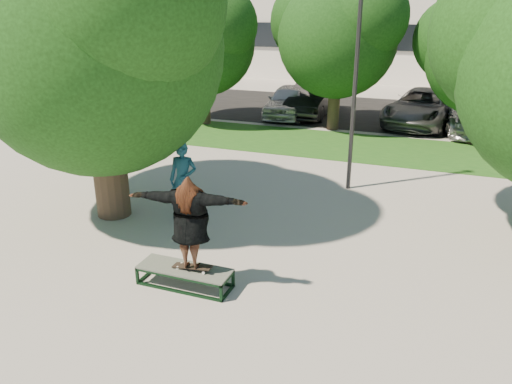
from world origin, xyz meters
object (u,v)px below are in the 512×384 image
at_px(bystander, 183,180).
at_px(car_silver_a, 289,101).
at_px(lamppost, 356,78).
at_px(car_dark, 312,99).
at_px(car_silver_b, 470,111).
at_px(car_grey, 423,107).
at_px(tree_left, 94,32).
at_px(grind_box, 185,277).

distance_m(bystander, car_silver_a, 12.23).
distance_m(lamppost, car_silver_a, 10.16).
distance_m(car_dark, car_silver_b, 6.92).
height_order(lamppost, car_silver_a, lamppost).
bearing_deg(car_grey, tree_left, -106.39).
bearing_deg(car_silver_a, bystander, -88.85).
relative_size(tree_left, car_silver_b, 1.30).
relative_size(tree_left, car_silver_a, 1.65).
bearing_deg(car_dark, grind_box, -84.70).
bearing_deg(car_silver_a, car_dark, 27.16).
xyz_separation_m(bystander, car_silver_b, (6.88, 12.32, -0.15)).
height_order(tree_left, car_silver_b, tree_left).
xyz_separation_m(tree_left, car_grey, (6.79, 13.10, -3.65)).
height_order(tree_left, car_grey, tree_left).
height_order(car_dark, car_silver_b, car_silver_b).
bearing_deg(car_grey, grind_box, -91.23).
bearing_deg(car_grey, lamppost, -88.25).
xyz_separation_m(tree_left, car_silver_a, (0.79, 12.68, -3.69)).
xyz_separation_m(lamppost, car_dark, (-3.52, 9.36, -2.38)).
relative_size(tree_left, lamppost, 1.16).
xyz_separation_m(lamppost, grind_box, (-1.89, -6.41, -2.96)).
bearing_deg(grind_box, car_silver_b, 71.03).
bearing_deg(car_dark, lamppost, -69.99).
height_order(lamppost, car_grey, lamppost).
height_order(bystander, car_silver_b, bystander).
xyz_separation_m(bystander, car_dark, (-0.02, 12.77, -0.18)).
bearing_deg(tree_left, car_grey, 62.60).
bearing_deg(bystander, car_silver_b, 48.31).
height_order(car_silver_a, car_grey, car_grey).
xyz_separation_m(grind_box, car_silver_b, (5.27, 15.33, 0.61)).
bearing_deg(car_silver_a, tree_left, -97.12).
height_order(tree_left, grind_box, tree_left).
xyz_separation_m(lamppost, car_grey, (1.50, 9.20, -2.38)).
bearing_deg(car_silver_b, grind_box, -118.65).
distance_m(lamppost, bystander, 5.36).
relative_size(car_dark, car_grey, 0.85).
relative_size(lamppost, car_silver_a, 1.42).
bearing_deg(lamppost, car_dark, 110.63).
relative_size(bystander, car_silver_b, 0.35).
relative_size(grind_box, car_silver_a, 0.42).
height_order(grind_box, car_silver_a, car_silver_a).
height_order(grind_box, car_silver_b, car_silver_b).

